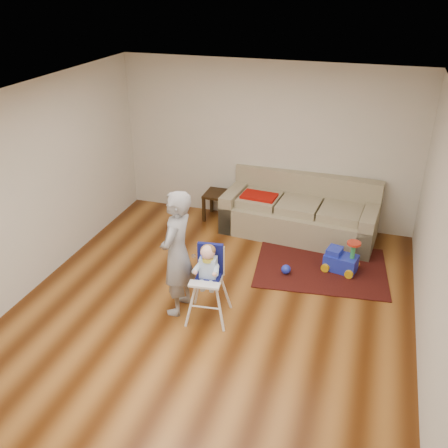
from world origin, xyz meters
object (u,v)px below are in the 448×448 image
(sofa, at_px, (299,208))
(high_chair, at_px, (208,283))
(toy_ball, at_px, (286,269))
(ride_on_toy, at_px, (342,255))
(adult, at_px, (177,254))
(side_table, at_px, (219,206))

(sofa, bearing_deg, high_chair, -100.01)
(sofa, relative_size, toy_ball, 18.24)
(sofa, relative_size, ride_on_toy, 5.05)
(ride_on_toy, relative_size, high_chair, 0.48)
(high_chair, distance_m, adult, 0.53)
(side_table, xyz_separation_m, ride_on_toy, (2.23, -1.12, 0.03))
(high_chair, relative_size, adult, 0.63)
(adult, bearing_deg, sofa, 158.23)
(sofa, xyz_separation_m, side_table, (-1.44, 0.18, -0.24))
(side_table, distance_m, ride_on_toy, 2.49)
(high_chair, bearing_deg, sofa, 68.51)
(toy_ball, bearing_deg, sofa, 92.56)
(sofa, relative_size, adult, 1.53)
(sofa, relative_size, high_chair, 2.43)
(sofa, distance_m, toy_ball, 1.34)
(sofa, xyz_separation_m, toy_ball, (0.06, -1.28, -0.39))
(toy_ball, distance_m, high_chair, 1.52)
(sofa, bearing_deg, ride_on_toy, -45.02)
(side_table, distance_m, high_chair, 2.85)
(high_chair, bearing_deg, toy_ball, 53.28)
(high_chair, bearing_deg, ride_on_toy, 41.07)
(adult, bearing_deg, high_chair, 85.43)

